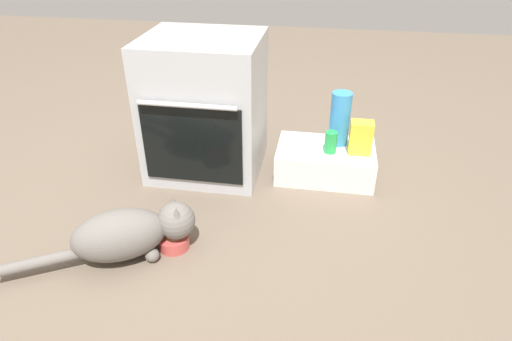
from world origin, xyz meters
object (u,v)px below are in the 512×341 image
(oven, at_px, (205,107))
(water_bottle, at_px, (340,119))
(pantry_cabinet, at_px, (325,161))
(food_bowl, at_px, (174,240))
(cat, at_px, (129,233))
(soda_can, at_px, (331,142))
(snack_bag, at_px, (361,138))

(oven, bearing_deg, water_bottle, 6.87)
(pantry_cabinet, relative_size, food_bowl, 3.84)
(cat, xyz_separation_m, soda_can, (0.83, 0.78, 0.11))
(food_bowl, bearing_deg, water_bottle, 48.79)
(cat, height_order, snack_bag, snack_bag)
(pantry_cabinet, xyz_separation_m, water_bottle, (0.06, 0.07, 0.24))
(cat, bearing_deg, snack_bag, 10.97)
(cat, xyz_separation_m, water_bottle, (0.87, 0.89, 0.20))
(food_bowl, bearing_deg, snack_bag, 40.99)
(pantry_cabinet, bearing_deg, soda_can, -65.57)
(oven, relative_size, cat, 1.01)
(oven, xyz_separation_m, snack_bag, (0.85, -0.00, -0.12))
(food_bowl, distance_m, cat, 0.20)
(pantry_cabinet, height_order, snack_bag, snack_bag)
(snack_bag, xyz_separation_m, water_bottle, (-0.12, 0.09, 0.06))
(cat, xyz_separation_m, snack_bag, (0.99, 0.80, 0.14))
(food_bowl, bearing_deg, cat, -151.81)
(snack_bag, bearing_deg, cat, -140.84)
(pantry_cabinet, bearing_deg, snack_bag, -7.46)
(oven, distance_m, pantry_cabinet, 0.74)
(snack_bag, xyz_separation_m, soda_can, (-0.16, -0.02, -0.03))
(snack_bag, bearing_deg, pantry_cabinet, 172.54)
(snack_bag, bearing_deg, food_bowl, -139.01)
(oven, distance_m, cat, 0.86)
(snack_bag, bearing_deg, soda_can, -171.94)
(food_bowl, relative_size, snack_bag, 0.78)
(snack_bag, distance_m, water_bottle, 0.16)
(oven, relative_size, water_bottle, 2.53)
(pantry_cabinet, bearing_deg, cat, -134.41)
(food_bowl, xyz_separation_m, snack_bag, (0.82, 0.72, 0.23))
(food_bowl, height_order, soda_can, soda_can)
(cat, height_order, soda_can, soda_can)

